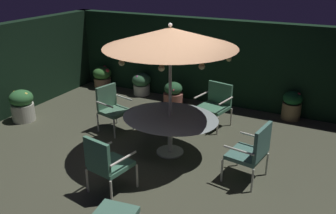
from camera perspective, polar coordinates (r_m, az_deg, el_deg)
The scene contains 13 objects.
ground_plane at distance 6.85m, azimuth -2.02°, elevation -8.11°, with size 8.63×7.01×0.02m, color #464836.
hedge_backdrop_rear at distance 9.32m, azimuth 7.87°, elevation 7.07°, with size 8.63×0.30×2.14m, color black.
patio_dining_table at distance 6.74m, azimuth 0.33°, elevation -2.30°, with size 1.83×1.55×0.75m.
patio_umbrella at distance 6.27m, azimuth 0.36°, elevation 10.89°, with size 2.35×2.35×2.47m.
patio_chair_north at distance 5.69m, azimuth -9.75°, elevation -8.57°, with size 0.66×0.70×0.99m.
patio_chair_northeast at distance 6.07m, azimuth 13.23°, elevation -6.59°, with size 0.66×0.73×1.02m.
patio_chair_east at distance 8.05m, azimuth 7.52°, elevation 0.73°, with size 0.76×0.74×0.95m.
patio_chair_southeast at distance 7.85m, azimuth -8.91°, elevation 0.22°, with size 0.68×0.69×0.98m.
potted_plant_left_near at distance 8.84m, azimuth 18.98°, elevation 0.31°, with size 0.44×0.44×0.67m.
potted_plant_front_corner at distance 9.32m, azimuth 0.85°, elevation 2.17°, with size 0.51×0.51×0.57m.
potted_plant_right_near at distance 8.92m, azimuth -22.04°, elevation 0.29°, with size 0.53×0.53×0.73m.
potted_plant_left_far at distance 10.00m, azimuth -4.20°, elevation 3.76°, with size 0.52×0.52×0.60m.
potted_plant_back_center at distance 10.72m, azimuth -10.32°, elevation 4.70°, with size 0.53×0.53×0.62m.
Camera 1 is at (2.88, -5.20, 3.40)m, focal length 38.60 mm.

